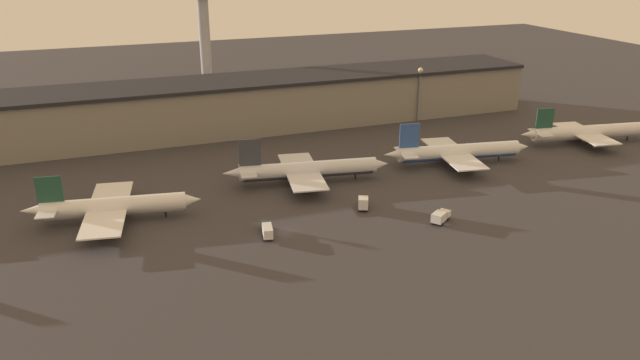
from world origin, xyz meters
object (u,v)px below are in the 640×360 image
airplane_1 (113,207)px  airplane_4 (589,132)px  airplane_3 (457,152)px  service_vehicle_2 (267,229)px  service_vehicle_1 (440,216)px  service_vehicle_3 (363,202)px  airplane_2 (307,170)px  control_tower (204,33)px

airplane_1 → airplane_4: bearing=12.7°
airplane_3 → service_vehicle_2: (-67.11, -26.92, -2.13)m
service_vehicle_1 → service_vehicle_3: size_ratio=1.15×
airplane_2 → airplane_3: 47.38m
service_vehicle_1 → service_vehicle_2: (-40.60, 7.73, 0.04)m
service_vehicle_3 → airplane_2: bearing=41.7°
airplane_1 → service_vehicle_1: bearing=-12.0°
service_vehicle_2 → service_vehicle_1: bearing=-90.1°
airplane_4 → control_tower: bearing=145.8°
airplane_2 → service_vehicle_3: 23.38m
airplane_3 → service_vehicle_3: airplane_3 is taller
airplane_1 → control_tower: bearing=77.3°
airplane_3 → service_vehicle_3: (-40.43, -20.92, -1.92)m
service_vehicle_1 → airplane_3: bearing=17.3°
airplane_4 → airplane_3: bearing=-168.0°
airplane_2 → service_vehicle_2: 34.53m
service_vehicle_1 → service_vehicle_3: (-13.92, 13.73, 0.25)m
airplane_3 → airplane_4: size_ratio=0.93×
airplane_1 → control_tower: (44.89, 109.83, 24.58)m
control_tower → airplane_3: bearing=-62.4°
airplane_1 → control_tower: size_ratio=0.84×
airplane_2 → service_vehicle_1: airplane_2 is taller
airplane_4 → control_tower: (-106.26, 101.50, 24.52)m
airplane_2 → control_tower: size_ratio=0.95×
airplane_4 → service_vehicle_1: bearing=-145.3°
airplane_2 → control_tower: bearing=103.4°
service_vehicle_1 → control_tower: size_ratio=0.13×
airplane_4 → service_vehicle_1: 86.79m
service_vehicle_1 → control_tower: 143.68m
airplane_1 → service_vehicle_3: 60.61m
service_vehicle_1 → service_vehicle_3: service_vehicle_3 is taller
airplane_3 → control_tower: (-54.26, 103.78, 24.51)m
airplane_1 → airplane_3: (99.15, 6.05, 0.07)m
airplane_3 → service_vehicle_1: 43.68m
airplane_1 → airplane_2: bearing=17.6°
airplane_1 → service_vehicle_1: (72.64, -28.60, -2.10)m
airplane_1 → service_vehicle_2: 38.30m
airplane_3 → airplane_4: (52.00, 2.28, -0.01)m
airplane_3 → airplane_2: bearing=-172.1°
airplane_3 → airplane_4: 52.05m
airplane_3 → service_vehicle_1: size_ratio=7.14×
service_vehicle_2 → airplane_4: bearing=-65.5°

